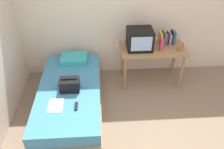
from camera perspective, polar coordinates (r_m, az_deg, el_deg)
The scene contains 12 objects.
ground_plane at distance 3.38m, azimuth 6.51°, elevation -18.25°, with size 8.00×8.00×0.00m, color #84705B.
wall_back at distance 4.19m, azimuth 3.41°, elevation 16.35°, with size 5.20×0.10×2.60m, color beige.
bed at distance 3.76m, azimuth -10.51°, elevation -6.09°, with size 1.00×2.00×0.48m.
desk at distance 4.15m, azimuth 10.27°, elevation 5.67°, with size 1.16×0.60×0.75m.
tv at distance 3.95m, azimuth 7.08°, elevation 8.95°, with size 0.44×0.39×0.36m.
water_bottle at distance 3.98m, azimuth 12.53°, elevation 7.39°, with size 0.07×0.07×0.22m, color #E53372.
book_row at distance 4.23m, azimuth 13.88°, elevation 9.02°, with size 0.28×0.17×0.25m.
picture_frame at distance 4.07m, azimuth 16.96°, elevation 6.84°, with size 0.11×0.02×0.16m, color olive.
pillow at distance 4.16m, azimuth -9.71°, elevation 3.94°, with size 0.47×0.36×0.11m, color #33A8B7.
handbag at distance 3.49m, azimuth -10.79°, elevation -2.57°, with size 0.30×0.20×0.23m.
magazine at distance 3.33m, azimuth -14.21°, elevation -7.69°, with size 0.21×0.29×0.01m, color white.
remote_dark at distance 3.25m, azimuth -9.16°, elevation -8.02°, with size 0.04×0.16×0.02m, color black.
Camera 1 is at (-0.48, -1.89, 2.76)m, focal length 35.79 mm.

